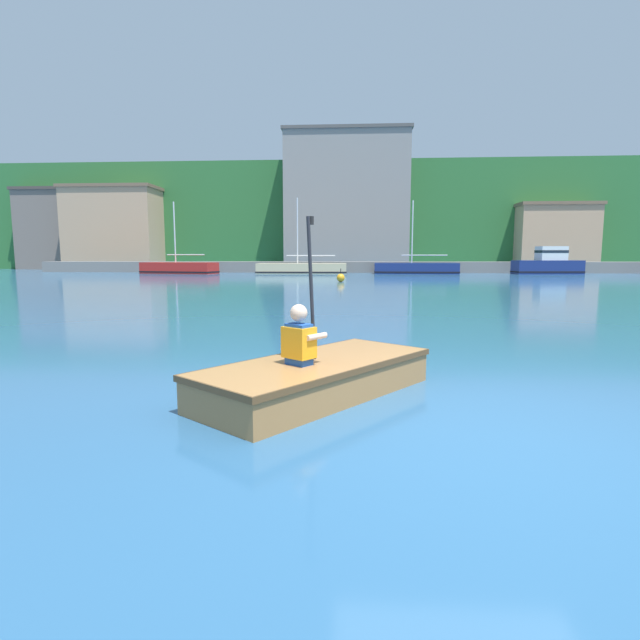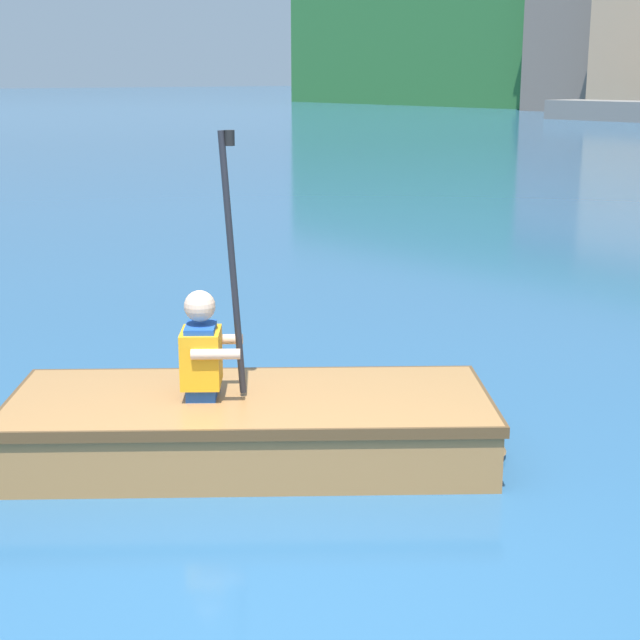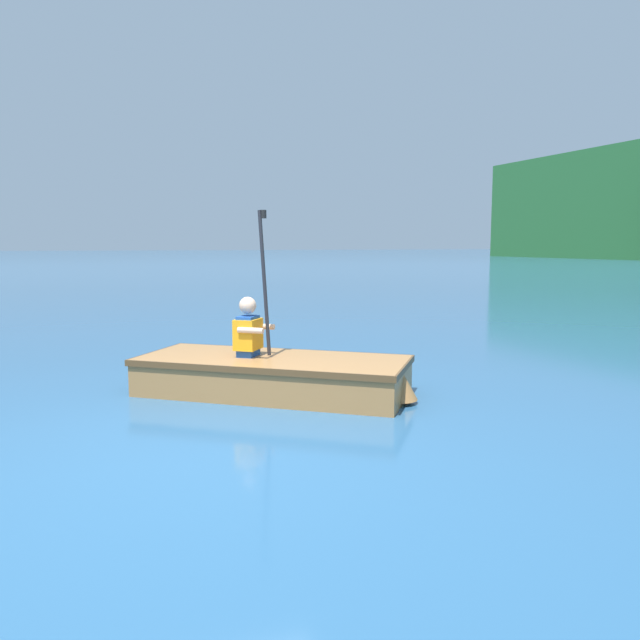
# 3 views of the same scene
# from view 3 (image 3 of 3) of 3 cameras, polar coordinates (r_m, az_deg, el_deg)

# --- Properties ---
(ground_plane) EXTENTS (300.00, 300.00, 0.00)m
(ground_plane) POSITION_cam_3_polar(r_m,az_deg,el_deg) (4.68, -10.89, -11.60)
(ground_plane) COLOR #28567F
(rowboat_foreground) EXTENTS (2.47, 2.75, 0.37)m
(rowboat_foreground) POSITION_cam_3_polar(r_m,az_deg,el_deg) (6.19, -3.95, -4.88)
(rowboat_foreground) COLOR #A3703D
(rowboat_foreground) RESTS_ON ground
(person_paddler) EXTENTS (0.45, 0.45, 1.44)m
(person_paddler) POSITION_cam_3_polar(r_m,az_deg,el_deg) (6.22, -6.49, -0.78)
(person_paddler) COLOR #1E4CA5
(person_paddler) RESTS_ON rowboat_foreground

